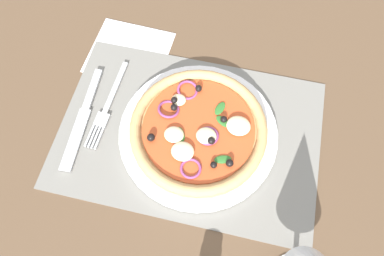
{
  "coord_description": "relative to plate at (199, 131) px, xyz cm",
  "views": [
    {
      "loc": [
        -5.83,
        23.53,
        55.34
      ],
      "look_at": [
        -0.47,
        0.0,
        2.44
      ],
      "focal_mm": 32.41,
      "sensor_mm": 36.0,
      "label": 1
    }
  ],
  "objects": [
    {
      "name": "ground_plane",
      "position": [
        1.58,
        0.44,
        -2.12
      ],
      "size": [
        190.0,
        140.0,
        2.4
      ],
      "primitive_type": "cube",
      "color": "brown"
    },
    {
      "name": "placemat",
      "position": [
        1.58,
        0.44,
        -0.72
      ],
      "size": [
        44.9,
        30.46,
        0.4
      ],
      "primitive_type": "cube",
      "color": "slate",
      "rests_on": "ground_plane"
    },
    {
      "name": "plate",
      "position": [
        0.0,
        0.0,
        0.0
      ],
      "size": [
        27.13,
        27.13,
        1.04
      ],
      "primitive_type": "cylinder",
      "color": "white",
      "rests_on": "placemat"
    },
    {
      "name": "pizza",
      "position": [
        -0.01,
        0.05,
        1.62
      ],
      "size": [
        23.16,
        23.16,
        2.62
      ],
      "color": "tan",
      "rests_on": "plate"
    },
    {
      "name": "fork",
      "position": [
        17.02,
        -0.83,
        -0.3
      ],
      "size": [
        2.44,
        18.05,
        0.44
      ],
      "rotation": [
        0.0,
        0.0,
        1.53
      ],
      "color": "silver",
      "rests_on": "placemat"
    },
    {
      "name": "knife",
      "position": [
        20.48,
        2.11,
        -0.27
      ],
      "size": [
        2.58,
        20.06,
        0.62
      ],
      "rotation": [
        0.0,
        0.0,
        1.62
      ],
      "color": "silver",
      "rests_on": "placemat"
    },
    {
      "name": "napkin",
      "position": [
        16.85,
        -13.76,
        -0.74
      ],
      "size": [
        15.52,
        14.09,
        0.36
      ],
      "primitive_type": "cube",
      "rotation": [
        0.0,
        0.0,
        -0.04
      ],
      "color": "white",
      "rests_on": "ground_plane"
    }
  ]
}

